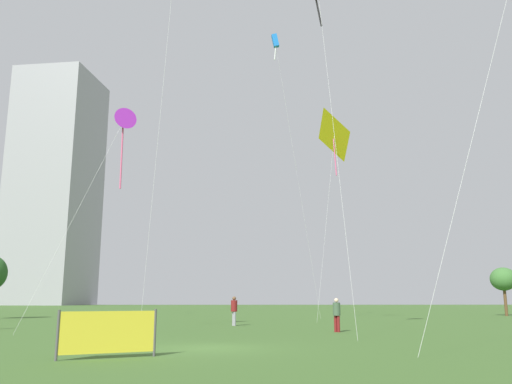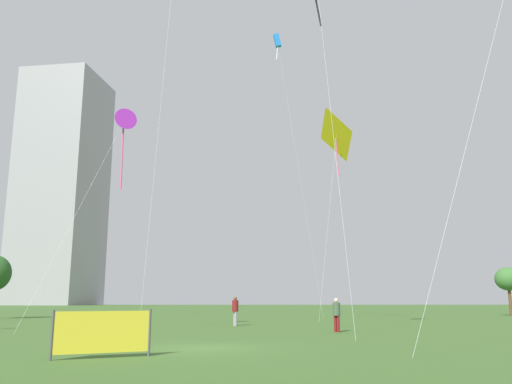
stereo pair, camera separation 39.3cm
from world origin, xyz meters
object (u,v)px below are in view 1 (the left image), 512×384
Objects in this scene: kite_flying_0 at (334,137)px; park_tree_0 at (503,279)px; kite_flying_6 at (276,43)px; event_banner at (108,332)px; person_standing_1 at (234,309)px; kite_flying_3 at (123,122)px; distant_highrise_0 at (55,187)px; person_standing_2 at (337,312)px.

kite_flying_0 reaches higher than park_tree_0.
event_banner is (-7.08, -27.05, -23.36)m from kite_flying_6.
person_standing_1 is 13.76m from kite_flying_3.
kite_flying_0 is at bearing -51.50° from distant_highrise_0.
distant_highrise_0 is (-47.39, 124.71, 22.41)m from kite_flying_3.
person_standing_1 is 0.71× the size of event_banner.
kite_flying_3 is at bearing 102.35° from event_banner.
kite_flying_3 is 135.28m from distant_highrise_0.
person_standing_1 is at bearing -145.79° from park_tree_0.
distant_highrise_0 is (-57.47, 111.33, 10.24)m from kite_flying_6.
person_standing_1 is 17.90m from kite_flying_0.
person_standing_2 is at bearing -7.47° from kite_flying_3.
distant_highrise_0 is at bearing 158.76° from person_standing_2.
event_banner is at bearing -114.55° from kite_flying_0.
person_standing_1 is 19.28m from event_banner.
distant_highrise_0 reaches higher than kite_flying_6.
kite_flying_3 is (-12.05, 1.58, 10.93)m from person_standing_2.
kite_flying_0 is 6.31× the size of event_banner.
kite_flying_0 reaches higher than person_standing_2.
kite_flying_6 reaches higher than kite_flying_3.
person_standing_1 is 135.24m from distant_highrise_0.
person_standing_2 is 27.59m from kite_flying_6.
person_standing_2 is at bearing -101.60° from kite_flying_0.
kite_flying_0 is 1.32× the size of kite_flying_3.
kite_flying_0 is 32.18m from event_banner.
distant_highrise_0 is (-62.33, 112.22, 19.17)m from kite_flying_0.
kite_flying_0 is 0.24× the size of distant_highrise_0.
distant_highrise_0 reaches higher than person_standing_1.
person_standing_1 is at bearing 38.56° from kite_flying_3.
kite_flying_6 reaches higher than person_standing_2.
park_tree_0 is at bearing 92.66° from person_standing_2.
park_tree_0 is at bearing 50.35° from event_banner.
kite_flying_3 is 0.19× the size of distant_highrise_0.
distant_highrise_0 reaches higher than event_banner.
person_standing_2 is at bearing -130.90° from park_tree_0.
event_banner is at bearing 145.63° from person_standing_1.
park_tree_0 reaches higher than person_standing_1.
kite_flying_0 is 129.79m from distant_highrise_0.
park_tree_0 is (19.33, 11.58, -11.50)m from kite_flying_0.
event_banner is at bearing -60.54° from distant_highrise_0.
distant_highrise_0 is at bearing 119.05° from kite_flying_0.
person_standing_2 is 143.51m from distant_highrise_0.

